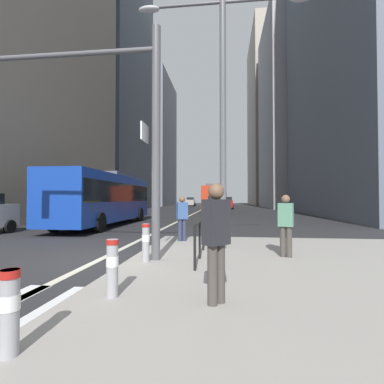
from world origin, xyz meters
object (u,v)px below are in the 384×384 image
at_px(car_receding_far, 217,206).
at_px(bollard_left, 112,265).
at_px(bollard_right, 146,241).
at_px(pedestrian_waiting, 286,222).
at_px(city_bus_blue_oncoming, 106,196).
at_px(street_lamp_post, 223,85).
at_px(car_oncoming_mid, 191,202).
at_px(bollard_front, 9,308).
at_px(city_bus_red_distant, 220,198).
at_px(pedestrian_far, 182,216).
at_px(traffic_signal_gantry, 82,107).
at_px(car_receding_near, 227,203).
at_px(pedestrian_walking, 216,236).

xyz_separation_m(car_receding_far, bollard_left, (-1.08, -21.87, -0.34)).
bearing_deg(bollard_right, pedestrian_waiting, 15.52).
bearing_deg(city_bus_blue_oncoming, street_lamp_post, -47.83).
height_order(car_oncoming_mid, bollard_front, car_oncoming_mid).
distance_m(city_bus_red_distant, bollard_left, 51.35).
relative_size(car_receding_far, bollard_front, 5.48).
height_order(car_oncoming_mid, street_lamp_post, street_lamp_post).
relative_size(city_bus_red_distant, car_receding_far, 2.38).
distance_m(street_lamp_post, pedestrian_far, 4.68).
bearing_deg(city_bus_red_distant, car_receding_far, -89.35).
bearing_deg(car_oncoming_mid, bollard_left, -84.35).
xyz_separation_m(traffic_signal_gantry, bollard_right, (1.82, -0.25, -3.44)).
height_order(city_bus_red_distant, bollard_front, city_bus_red_distant).
distance_m(bollard_left, bollard_right, 2.51).
distance_m(city_bus_red_distant, pedestrian_far, 45.37).
height_order(city_bus_blue_oncoming, car_receding_near, city_bus_blue_oncoming).
xyz_separation_m(car_receding_far, traffic_signal_gantry, (-3.07, -19.11, 3.12)).
xyz_separation_m(car_receding_far, bollard_right, (-1.24, -19.37, -0.33)).
relative_size(bollard_left, pedestrian_far, 0.56).
height_order(street_lamp_post, bollard_front, street_lamp_post).
height_order(car_receding_near, street_lamp_post, street_lamp_post).
xyz_separation_m(bollard_right, pedestrian_walking, (1.80, -2.60, 0.48)).
bearing_deg(pedestrian_waiting, traffic_signal_gantry, -172.26).
relative_size(city_bus_red_distant, bollard_right, 11.90).
distance_m(city_bus_red_distant, car_oncoming_mid, 9.49).
bearing_deg(pedestrian_walking, pedestrian_waiting, 64.13).
distance_m(car_receding_far, pedestrian_waiting, 18.53).
bearing_deg(bollard_left, pedestrian_far, 87.98).
xyz_separation_m(car_receding_near, traffic_signal_gantry, (-4.15, -39.38, 3.12)).
height_order(bollard_front, bollard_right, bollard_right).
bearing_deg(pedestrian_waiting, city_bus_blue_oncoming, 134.14).
bearing_deg(car_receding_near, bollard_left, -92.93).
relative_size(city_bus_red_distant, pedestrian_walking, 6.22).
height_order(car_oncoming_mid, pedestrian_waiting, car_oncoming_mid).
distance_m(city_bus_red_distant, pedestrian_waiting, 47.92).
height_order(bollard_left, pedestrian_far, pedestrian_far).
bearing_deg(bollard_left, traffic_signal_gantry, 125.84).
height_order(car_receding_far, bollard_right, car_receding_far).
relative_size(car_receding_far, pedestrian_far, 2.85).
xyz_separation_m(bollard_front, pedestrian_walking, (1.99, 1.63, 0.52)).
xyz_separation_m(city_bus_red_distant, car_receding_far, (0.33, -29.46, -0.84)).
bearing_deg(car_receding_far, bollard_left, -92.82).
bearing_deg(city_bus_blue_oncoming, bollard_left, -66.10).
bearing_deg(bollard_left, bollard_front, -101.49).
xyz_separation_m(bollard_left, bollard_right, (-0.17, 2.50, 0.01)).
bearing_deg(car_oncoming_mid, pedestrian_far, -83.48).
distance_m(bollard_right, pedestrian_waiting, 3.69).
xyz_separation_m(bollard_front, pedestrian_waiting, (3.72, 5.21, 0.44)).
height_order(bollard_front, bollard_left, bollard_left).
relative_size(traffic_signal_gantry, bollard_front, 7.15).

